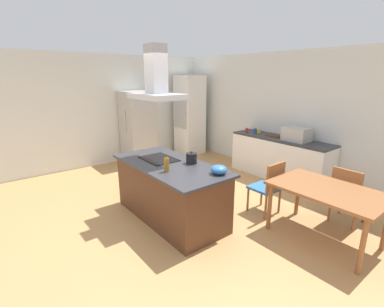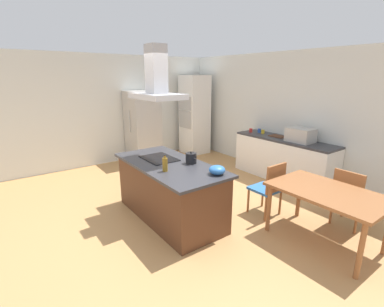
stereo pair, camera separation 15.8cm
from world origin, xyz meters
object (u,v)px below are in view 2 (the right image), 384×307
object	(u,v)px
countertop_microwave	(301,135)
coffee_mug_red	(251,130)
coffee_mug_blue	(259,131)
coffee_mug_yellow	(263,132)
mixing_bowl	(217,170)
dining_table	(327,196)
refrigerator	(143,127)
wall_oven_stack	(194,115)
chair_at_left_end	(270,186)
chair_facing_back_wall	(350,195)
range_hood	(157,82)
olive_oil_bottle	(165,164)
tea_kettle	(191,158)
cooktop	(159,158)
cutting_board	(278,136)

from	to	relation	value
countertop_microwave	coffee_mug_red	bearing A→B (deg)	-177.15
coffee_mug_blue	coffee_mug_yellow	world-z (taller)	same
mixing_bowl	dining_table	size ratio (longest dim) A/B	0.16
refrigerator	coffee_mug_yellow	bearing A→B (deg)	38.61
wall_oven_stack	dining_table	size ratio (longest dim) A/B	1.57
coffee_mug_red	wall_oven_stack	world-z (taller)	wall_oven_stack
coffee_mug_blue	chair_at_left_end	bearing A→B (deg)	-44.76
chair_facing_back_wall	range_hood	bearing A→B (deg)	-136.94
coffee_mug_blue	chair_at_left_end	size ratio (longest dim) A/B	0.10
coffee_mug_blue	refrigerator	bearing A→B (deg)	-139.28
mixing_bowl	refrigerator	world-z (taller)	refrigerator
range_hood	coffee_mug_blue	bearing A→B (deg)	98.92
olive_oil_bottle	coffee_mug_yellow	world-z (taller)	olive_oil_bottle
range_hood	tea_kettle	bearing A→B (deg)	29.21
chair_at_left_end	range_hood	size ratio (longest dim) A/B	0.99
chair_at_left_end	range_hood	bearing A→B (deg)	-132.44
countertop_microwave	olive_oil_bottle	bearing A→B (deg)	-91.31
cooktop	tea_kettle	size ratio (longest dim) A/B	2.74
dining_table	refrigerator	bearing A→B (deg)	-176.80
tea_kettle	countertop_microwave	size ratio (longest dim) A/B	0.44
wall_oven_stack	chair_facing_back_wall	distance (m)	4.80
tea_kettle	chair_at_left_end	world-z (taller)	tea_kettle
olive_oil_bottle	wall_oven_stack	world-z (taller)	wall_oven_stack
cooktop	chair_facing_back_wall	bearing A→B (deg)	43.06
cooktop	mixing_bowl	world-z (taller)	mixing_bowl
coffee_mug_blue	refrigerator	distance (m)	2.93
olive_oil_bottle	range_hood	world-z (taller)	range_hood
olive_oil_bottle	countertop_microwave	world-z (taller)	countertop_microwave
cutting_board	chair_facing_back_wall	bearing A→B (deg)	-25.22
coffee_mug_yellow	range_hood	bearing A→B (deg)	-83.57
range_hood	countertop_microwave	bearing A→B (deg)	77.28
refrigerator	chair_facing_back_wall	distance (m)	4.90
cooktop	chair_at_left_end	distance (m)	1.81
coffee_mug_yellow	dining_table	world-z (taller)	coffee_mug_yellow
countertop_microwave	dining_table	bearing A→B (deg)	-47.18
countertop_microwave	coffee_mug_blue	xyz separation A→B (m)	(-1.11, 0.07, -0.09)
cooktop	countertop_microwave	bearing A→B (deg)	77.28
coffee_mug_red	dining_table	world-z (taller)	coffee_mug_red
cutting_board	dining_table	distance (m)	2.62
chair_at_left_end	coffee_mug_yellow	bearing A→B (deg)	133.37
mixing_bowl	chair_at_left_end	distance (m)	1.13
refrigerator	chair_at_left_end	bearing A→B (deg)	3.95
tea_kettle	wall_oven_stack	bearing A→B (deg)	142.59
dining_table	range_hood	distance (m)	2.87
wall_oven_stack	refrigerator	size ratio (longest dim) A/B	1.21
cutting_board	olive_oil_bottle	bearing A→B (deg)	-80.91
coffee_mug_red	chair_at_left_end	xyz separation A→B (m)	(1.80, -1.51, -0.44)
mixing_bowl	coffee_mug_yellow	size ratio (longest dim) A/B	2.49
tea_kettle	olive_oil_bottle	world-z (taller)	olive_oil_bottle
cutting_board	chair_at_left_end	distance (m)	2.01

